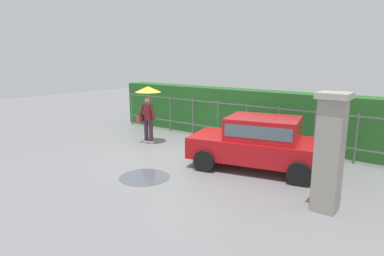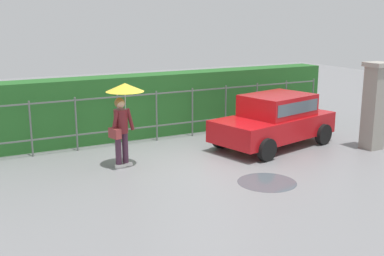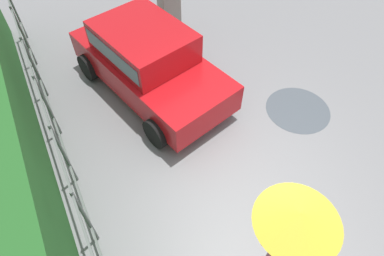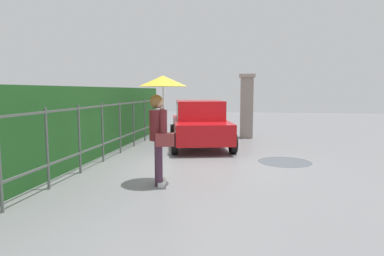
# 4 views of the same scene
# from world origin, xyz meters

# --- Properties ---
(ground_plane) EXTENTS (40.00, 40.00, 0.00)m
(ground_plane) POSITION_xyz_m (0.00, 0.00, 0.00)
(ground_plane) COLOR slate
(car) EXTENTS (3.98, 2.52, 1.48)m
(car) POSITION_xyz_m (2.55, 0.57, 0.80)
(car) COLOR #B71116
(car) RESTS_ON ground
(pedestrian) EXTENTS (0.92, 0.92, 2.08)m
(pedestrian) POSITION_xyz_m (-1.93, 0.70, 1.51)
(pedestrian) COLOR #47283D
(pedestrian) RESTS_ON ground
(gate_pillar) EXTENTS (0.60, 0.60, 2.42)m
(gate_pillar) POSITION_xyz_m (4.79, -0.95, 1.24)
(gate_pillar) COLOR gray
(gate_pillar) RESTS_ON ground
(fence_section) EXTENTS (10.84, 0.05, 1.50)m
(fence_section) POSITION_xyz_m (0.41, 2.67, 0.83)
(fence_section) COLOR #59605B
(fence_section) RESTS_ON ground
(hedge_row) EXTENTS (11.79, 0.90, 1.90)m
(hedge_row) POSITION_xyz_m (0.41, 3.45, 0.95)
(hedge_row) COLOR #235B23
(hedge_row) RESTS_ON ground
(puddle_near) EXTENTS (1.33, 1.33, 0.00)m
(puddle_near) POSITION_xyz_m (0.50, -1.89, 0.00)
(puddle_near) COLOR #4C545B
(puddle_near) RESTS_ON ground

